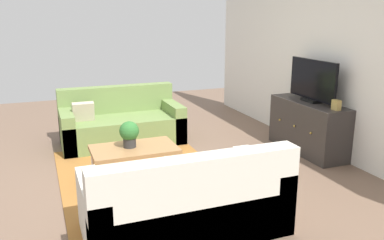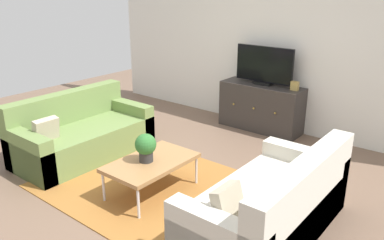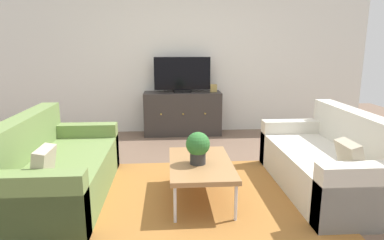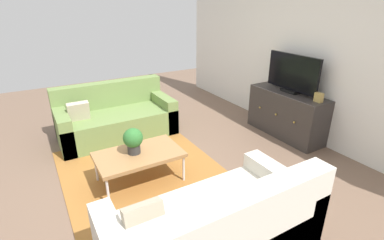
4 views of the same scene
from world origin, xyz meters
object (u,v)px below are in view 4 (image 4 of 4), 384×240
tv_console (286,114)px  coffee_table (139,155)px  potted_plant (133,140)px  couch_right_side (216,234)px  couch_left_side (115,118)px  mantel_clock (319,97)px  flat_screen_tv (293,74)px

tv_console → coffee_table: bearing=-88.5°
coffee_table → potted_plant: potted_plant is taller
couch_right_side → coffee_table: 1.42m
couch_right_side → potted_plant: couch_right_side is taller
couch_left_side → couch_right_side: same height
potted_plant → mantel_clock: 2.61m
couch_right_side → tv_console: couch_right_side is taller
tv_console → mantel_clock: (0.53, 0.00, 0.43)m
couch_right_side → tv_console: 2.80m
couch_right_side → potted_plant: (-1.43, -0.18, 0.28)m
couch_right_side → mantel_clock: size_ratio=13.59×
couch_left_side → flat_screen_tv: flat_screen_tv is taller
couch_right_side → coffee_table: (-1.41, -0.13, 0.08)m
flat_screen_tv → mantel_clock: flat_screen_tv is taller
flat_screen_tv → potted_plant: bearing=-89.1°
couch_left_side → couch_right_side: (2.88, 0.00, 0.00)m
flat_screen_tv → mantel_clock: bearing=-2.2°
coffee_table → couch_right_side: bearing=5.4°
potted_plant → mantel_clock: size_ratio=2.39×
mantel_clock → coffee_table: bearing=-100.4°
potted_plant → coffee_table: bearing=58.3°
potted_plant → tv_console: bearing=90.9°
tv_console → flat_screen_tv: flat_screen_tv is taller
coffee_table → potted_plant: (-0.03, -0.04, 0.20)m
potted_plant → mantel_clock: mantel_clock is taller
couch_left_side → tv_console: size_ratio=1.37×
couch_right_side → flat_screen_tv: 2.91m
couch_right_side → couch_left_side: bearing=180.0°
coffee_table → tv_console: size_ratio=0.77×
couch_left_side → mantel_clock: size_ratio=13.59×
flat_screen_tv → couch_left_side: bearing=-120.4°
couch_left_side → coffee_table: (1.47, -0.13, 0.08)m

